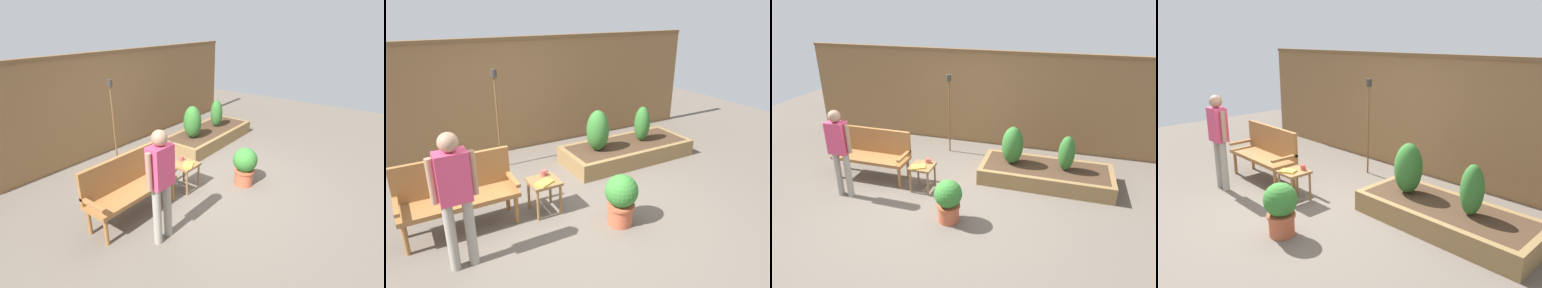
# 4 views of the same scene
# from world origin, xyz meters

# --- Properties ---
(ground_plane) EXTENTS (14.00, 14.00, 0.00)m
(ground_plane) POSITION_xyz_m (0.00, 0.00, 0.00)
(ground_plane) COLOR #60564C
(fence_back) EXTENTS (8.40, 0.14, 2.16)m
(fence_back) POSITION_xyz_m (0.00, 2.60, 1.09)
(fence_back) COLOR brown
(fence_back) RESTS_ON ground_plane
(garden_bench) EXTENTS (1.44, 0.48, 0.94)m
(garden_bench) POSITION_xyz_m (-1.43, 0.38, 0.54)
(garden_bench) COLOR #936033
(garden_bench) RESTS_ON ground_plane
(side_table) EXTENTS (0.40, 0.40, 0.48)m
(side_table) POSITION_xyz_m (-0.34, 0.17, 0.40)
(side_table) COLOR olive
(side_table) RESTS_ON ground_plane
(cup_on_table) EXTENTS (0.11, 0.08, 0.08)m
(cup_on_table) POSITION_xyz_m (-0.28, 0.30, 0.52)
(cup_on_table) COLOR #CC4C47
(cup_on_table) RESTS_ON side_table
(book_on_table) EXTENTS (0.28, 0.24, 0.02)m
(book_on_table) POSITION_xyz_m (-0.37, 0.08, 0.49)
(book_on_table) COLOR gold
(book_on_table) RESTS_ON side_table
(potted_boxwood) EXTENTS (0.43, 0.43, 0.70)m
(potted_boxwood) POSITION_xyz_m (0.41, -0.57, 0.39)
(potted_boxwood) COLOR #B75638
(potted_boxwood) RESTS_ON ground_plane
(raised_planter_bed) EXTENTS (2.40, 1.00, 0.30)m
(raised_planter_bed) POSITION_xyz_m (1.74, 1.10, 0.15)
(raised_planter_bed) COLOR olive
(raised_planter_bed) RESTS_ON ground_plane
(shrub_near_bench) EXTENTS (0.40, 0.40, 0.72)m
(shrub_near_bench) POSITION_xyz_m (1.10, 1.09, 0.66)
(shrub_near_bench) COLOR brown
(shrub_near_bench) RESTS_ON raised_planter_bed
(shrub_far_corner) EXTENTS (0.29, 0.29, 0.66)m
(shrub_far_corner) POSITION_xyz_m (2.08, 1.09, 0.63)
(shrub_far_corner) COLOR brown
(shrub_far_corner) RESTS_ON raised_planter_bed
(tiki_torch) EXTENTS (0.10, 0.10, 1.73)m
(tiki_torch) POSITION_xyz_m (-0.42, 1.88, 1.18)
(tiki_torch) COLOR brown
(tiki_torch) RESTS_ON ground_plane
(person_by_bench) EXTENTS (0.47, 0.20, 1.56)m
(person_by_bench) POSITION_xyz_m (-1.55, -0.41, 0.93)
(person_by_bench) COLOR gray
(person_by_bench) RESTS_ON ground_plane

